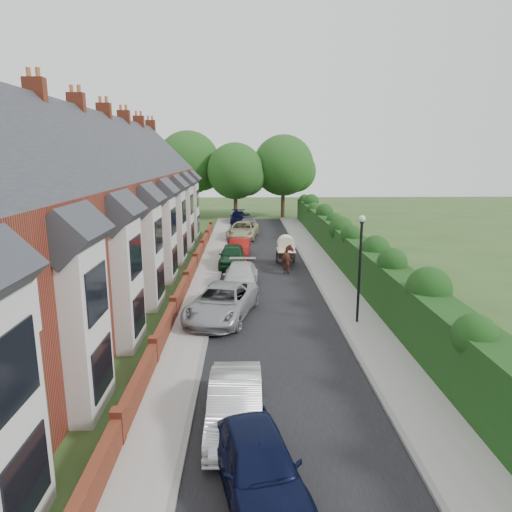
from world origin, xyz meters
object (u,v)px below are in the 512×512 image
Objects in this scene: car_silver_b at (222,302)px; car_beige at (243,230)px; car_navy at (257,462)px; horse_cart at (286,248)px; car_silver_a at (235,404)px; car_red at (239,248)px; car_black at (243,218)px; horse at (289,259)px; car_grey at (247,225)px; lamppost at (360,256)px; car_white at (240,277)px; car_green at (232,256)px.

car_beige is (0.95, 21.77, -0.02)m from car_silver_b.
horse_cart is (2.71, 22.89, 0.45)m from car_navy.
car_silver_a is at bearing 89.50° from car_navy.
car_black is (0.23, 17.91, -0.10)m from car_red.
horse is (3.19, -22.50, 0.24)m from car_black.
car_grey is (0.45, 4.29, -0.14)m from car_beige.
lamppost is at bearing -72.68° from car_grey.
car_black is at bearing 99.62° from lamppost.
car_grey is at bearing 91.61° from car_white.
car_red reaches higher than car_grey.
car_green is 0.81× the size of car_beige.
car_silver_b is at bearing 171.12° from lamppost.
car_silver_a is 9.24m from car_silver_b.
car_black is at bearing 89.41° from car_green.
car_silver_a is 2.12× the size of horse.
car_navy is at bearing -85.67° from car_green.
car_grey is at bearing 100.47° from lamppost.
car_red is at bearing -86.36° from car_grey.
car_black is (0.09, 40.54, -0.09)m from car_silver_a.
car_navy is 1.01× the size of car_grey.
car_beige is (-0.45, 33.58, 0.02)m from car_navy.
car_red is 1.00× the size of car_grey.
car_red is (-5.71, 14.43, -2.57)m from lamppost.
car_silver_b is at bearing 95.60° from car_silver_a.
horse is at bearing 78.87° from car_silver_b.
horse_cart reaches higher than car_green.
car_red is (0.69, 13.43, -0.07)m from car_silver_b.
car_grey is 17.44m from horse.
lamppost is 27.64m from car_grey.
car_navy is 0.91× the size of car_white.
lamppost is 1.39× the size of car_black.
car_white is 1.11× the size of car_red.
car_beige is 2.71× the size of horse.
car_silver_a reaches higher than car_black.
car_silver_b is 13.45m from car_red.
car_beige is at bearing -78.65° from horse.
lamppost reaches higher than car_silver_b.
horse is (3.41, -4.59, 0.15)m from car_red.
car_navy is 43.16m from car_black.
car_silver_b is 10.59m from car_green.
car_navy is 11.90m from car_silver_b.
car_grey is 1.51× the size of horse_cart.
car_green is 11.20m from car_beige.
car_silver_a is at bearing -85.59° from car_red.
car_green is (-0.62, 5.54, 0.06)m from car_white.
horse_cart is (2.71, -14.98, 0.57)m from car_grey.
car_navy is 23.06m from horse_cart.
lamppost is 1.75× the size of horse_cart.
horse_cart is at bearing 8.44° from car_green.
car_grey is (1.18, 15.47, -0.13)m from car_green.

